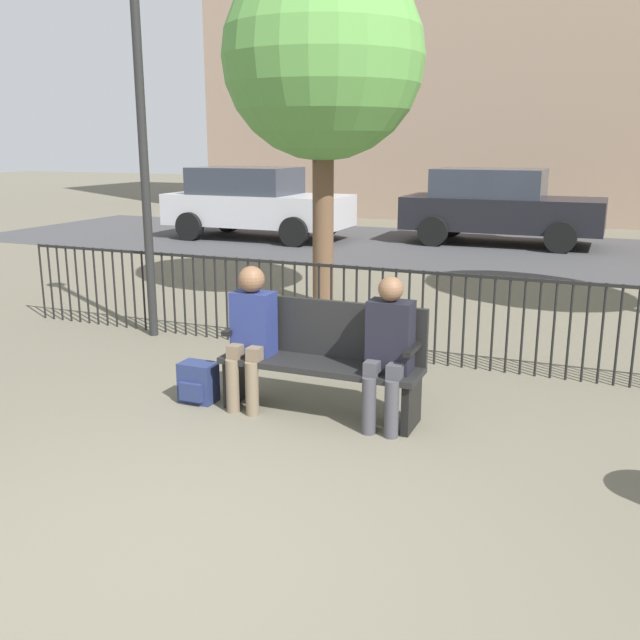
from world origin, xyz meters
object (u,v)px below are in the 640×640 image
Objects in this scene: park_bench at (324,354)px; parked_car_2 at (498,205)px; lamp_post at (140,95)px; backpack at (198,383)px; tree_0 at (323,59)px; seated_person_1 at (388,346)px; seated_person_0 at (251,329)px; parked_car_1 at (254,202)px.

parked_car_2 reaches higher than park_bench.
lamp_post reaches higher than park_bench.
park_bench is 4.79× the size of backpack.
tree_0 is (-1.54, 3.71, 2.71)m from park_bench.
parked_car_2 reaches higher than backpack.
seated_person_1 is 5.07m from tree_0.
lamp_post reaches higher than parked_car_2.
seated_person_1 is at bearing 2.78° from backpack.
parked_car_2 is (0.30, 10.83, 0.17)m from seated_person_0.
tree_0 reaches higher than seated_person_1.
parked_car_1 is at bearing 109.77° from lamp_post.
seated_person_0 is 0.29× the size of lamp_post.
seated_person_0 reaches higher than park_bench.
park_bench reaches higher than backpack.
seated_person_1 is at bearing -85.30° from parked_car_2.
parked_car_2 is (2.43, 9.24, -1.83)m from lamp_post.
backpack is (-1.67, -0.08, -0.50)m from seated_person_1.
seated_person_1 is at bearing -61.06° from tree_0.
parked_car_1 is at bearing 122.85° from seated_person_1.
backpack is 4.97m from tree_0.
parked_car_1 is 1.00× the size of parked_car_2.
lamp_post is 0.98× the size of parked_car_1.
parked_car_2 is (0.78, 10.92, 0.67)m from backpack.
seated_person_1 is at bearing -25.63° from lamp_post.
seated_person_1 is 1.74m from backpack.
parked_car_2 is at bearing 80.02° from tree_0.
parked_car_2 is (-0.89, 10.83, 0.18)m from seated_person_1.
parked_car_1 is at bearing 125.27° from tree_0.
park_bench is at bearing -28.19° from lamp_post.
parked_car_1 is (-5.61, 9.48, 0.35)m from park_bench.
seated_person_0 is (-0.60, -0.13, 0.18)m from park_bench.
parked_car_1 is (-2.88, 8.01, -1.83)m from lamp_post.
tree_0 is at bearing -54.73° from parked_car_1.
seated_person_1 is 0.29× the size of parked_car_2.
seated_person_0 is 0.71m from backpack.
lamp_post reaches higher than seated_person_0.
seated_person_0 is 1.19m from seated_person_1.
tree_0 is (-0.94, 3.84, 2.53)m from seated_person_0.
backpack is 10.71m from parked_car_1.
lamp_post is (-1.65, 1.68, 2.50)m from backpack.
tree_0 is 7.45m from parked_car_1.
tree_0 is 1.10× the size of lamp_post.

